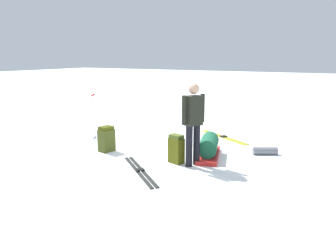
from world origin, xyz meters
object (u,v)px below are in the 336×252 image
(ski_pair_near, at_px, (224,137))
(backpack_large_dark, at_px, (106,139))
(skier_standing, at_px, (193,120))
(ski_poles_planted_near, at_px, (94,115))
(backpack_bright, at_px, (176,149))
(gear_sled, at_px, (209,147))
(thermos_bottle, at_px, (195,134))
(sleeping_mat_rolled, at_px, (265,151))
(ski_pair_far, at_px, (140,171))

(ski_pair_near, relative_size, backpack_large_dark, 2.79)
(skier_standing, distance_m, backpack_large_dark, 2.32)
(ski_poles_planted_near, bearing_deg, backpack_bright, -103.19)
(ski_pair_near, bearing_deg, gear_sled, -170.05)
(backpack_bright, xyz_separation_m, ski_poles_planted_near, (0.67, 2.84, 0.39))
(backpack_large_dark, xyz_separation_m, thermos_bottle, (2.12, -1.31, -0.16))
(ski_pair_near, bearing_deg, sleeping_mat_rolled, -127.68)
(backpack_bright, bearing_deg, gear_sled, -31.88)
(backpack_large_dark, bearing_deg, ski_poles_planted_near, 54.72)
(skier_standing, xyz_separation_m, ski_poles_planted_near, (0.64, 3.21, -0.26))
(thermos_bottle, bearing_deg, ski_poles_planted_near, 121.61)
(ski_pair_near, bearing_deg, ski_pair_far, 172.00)
(ski_pair_far, distance_m, thermos_bottle, 2.92)
(skier_standing, bearing_deg, thermos_bottle, 23.75)
(backpack_bright, bearing_deg, thermos_bottle, 14.37)
(backpack_bright, distance_m, gear_sled, 0.84)
(backpack_large_dark, xyz_separation_m, gear_sled, (0.75, -2.29, -0.07))
(backpack_bright, bearing_deg, ski_pair_near, -2.42)
(gear_sled, distance_m, thermos_bottle, 1.69)
(ski_pair_near, bearing_deg, thermos_bottle, 128.47)
(skier_standing, relative_size, sleeping_mat_rolled, 3.09)
(backpack_large_dark, distance_m, thermos_bottle, 2.50)
(skier_standing, relative_size, backpack_large_dark, 2.82)
(skier_standing, relative_size, backpack_bright, 2.77)
(backpack_bright, height_order, sleeping_mat_rolled, backpack_bright)
(thermos_bottle, bearing_deg, sleeping_mat_rolled, -105.43)
(skier_standing, relative_size, thermos_bottle, 6.54)
(sleeping_mat_rolled, bearing_deg, skier_standing, 142.99)
(skier_standing, bearing_deg, gear_sled, -5.82)
(ski_pair_near, distance_m, backpack_large_dark, 3.30)
(skier_standing, bearing_deg, ski_poles_planted_near, 78.74)
(ski_pair_near, height_order, ski_poles_planted_near, ski_poles_planted_near)
(ski_pair_far, relative_size, gear_sled, 1.12)
(ski_pair_near, relative_size, backpack_bright, 2.75)
(ski_pair_near, bearing_deg, backpack_bright, 177.58)
(ski_pair_near, bearing_deg, skier_standing, -174.19)
(ski_pair_far, height_order, backpack_bright, backpack_bright)
(ski_pair_far, xyz_separation_m, sleeping_mat_rolled, (2.35, -1.87, 0.08))
(ski_pair_near, distance_m, ski_poles_planted_near, 3.59)
(gear_sled, xyz_separation_m, thermos_bottle, (1.38, 0.98, -0.09))
(backpack_bright, bearing_deg, skier_standing, -85.92)
(backpack_large_dark, bearing_deg, thermos_bottle, -31.73)
(skier_standing, height_order, gear_sled, skier_standing)
(skier_standing, relative_size, ski_poles_planted_near, 1.37)
(skier_standing, distance_m, ski_pair_near, 2.75)
(ski_pair_far, bearing_deg, skier_standing, -41.15)
(ski_poles_planted_near, distance_m, thermos_bottle, 2.77)
(ski_pair_near, xyz_separation_m, ski_poles_planted_near, (-1.93, 2.95, 0.68))
(skier_standing, xyz_separation_m, ski_pair_near, (2.57, 0.26, -0.94))
(ski_poles_planted_near, relative_size, thermos_bottle, 4.76)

